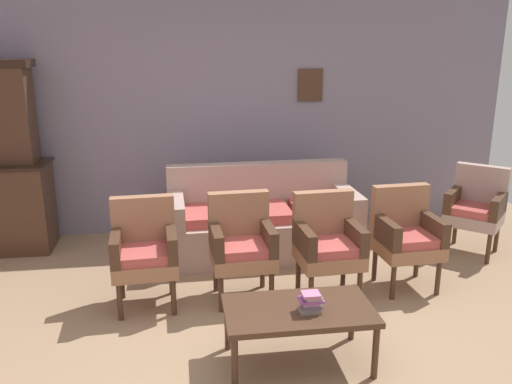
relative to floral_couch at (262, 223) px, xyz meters
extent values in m
plane|color=#997A5B|center=(-0.23, -1.77, -0.33)|extent=(7.68, 7.68, 0.00)
cube|color=gray|center=(-0.23, 0.86, 1.02)|extent=(6.40, 0.06, 2.70)
cube|color=#472D1E|center=(0.67, 0.81, 1.32)|extent=(0.28, 0.02, 0.36)
cube|color=tan|center=(0.00, -0.05, -0.12)|extent=(1.93, 0.84, 0.42)
cube|color=tan|center=(-0.01, 0.27, 0.33)|extent=(1.92, 0.20, 0.48)
cube|color=tan|center=(0.88, -0.03, 0.21)|extent=(0.18, 0.80, 0.24)
cube|color=tan|center=(-0.88, -0.07, 0.21)|extent=(0.18, 0.80, 0.24)
cube|color=#B74C47|center=(0.56, -0.07, 0.14)|extent=(0.51, 0.57, 0.10)
cube|color=#B74C47|center=(0.00, -0.09, 0.14)|extent=(0.51, 0.57, 0.10)
cube|color=#B74C47|center=(-0.56, -0.10, 0.14)|extent=(0.51, 0.57, 0.10)
cube|color=#9E6B4C|center=(-1.13, -1.01, 0.05)|extent=(0.55, 0.51, 0.12)
cube|color=#B74C47|center=(-1.13, -1.03, 0.14)|extent=(0.46, 0.43, 0.10)
cube|color=#9E6B4C|center=(-1.14, -0.81, 0.34)|extent=(0.52, 0.13, 0.46)
cube|color=#472D1E|center=(-0.91, -1.00, 0.22)|extent=(0.11, 0.48, 0.22)
cube|color=#472D1E|center=(-1.35, -1.02, 0.22)|extent=(0.11, 0.48, 0.22)
cylinder|color=#472D1E|center=(-0.91, -1.19, -0.17)|extent=(0.04, 0.04, 0.32)
cylinder|color=#472D1E|center=(-1.33, -1.21, -0.17)|extent=(0.04, 0.04, 0.32)
cylinder|color=#472D1E|center=(-0.93, -0.81, -0.17)|extent=(0.04, 0.04, 0.32)
cylinder|color=#472D1E|center=(-1.35, -0.83, -0.17)|extent=(0.04, 0.04, 0.32)
cube|color=#9E6B4C|center=(-0.33, -0.99, 0.05)|extent=(0.54, 0.50, 0.12)
cube|color=#B74C47|center=(-0.32, -1.01, 0.14)|extent=(0.46, 0.43, 0.10)
cube|color=#9E6B4C|center=(-0.33, -0.79, 0.34)|extent=(0.52, 0.12, 0.46)
cube|color=#472D1E|center=(-0.11, -0.98, 0.22)|extent=(0.10, 0.48, 0.22)
cube|color=#472D1E|center=(-0.55, -1.00, 0.22)|extent=(0.10, 0.48, 0.22)
cylinder|color=#472D1E|center=(-0.11, -1.17, -0.17)|extent=(0.04, 0.04, 0.32)
cylinder|color=#472D1E|center=(-0.53, -1.19, -0.17)|extent=(0.04, 0.04, 0.32)
cylinder|color=#472D1E|center=(-0.12, -0.79, -0.17)|extent=(0.04, 0.04, 0.32)
cylinder|color=#472D1E|center=(-0.54, -0.81, -0.17)|extent=(0.04, 0.04, 0.32)
cube|color=#9E6B4C|center=(0.40, -1.08, 0.05)|extent=(0.54, 0.51, 0.12)
cube|color=#B74C47|center=(0.40, -1.09, 0.14)|extent=(0.46, 0.43, 0.10)
cube|color=#9E6B4C|center=(0.39, -0.88, 0.34)|extent=(0.52, 0.13, 0.46)
cube|color=#472D1E|center=(0.62, -1.06, 0.22)|extent=(0.11, 0.48, 0.22)
cube|color=#472D1E|center=(0.18, -1.09, 0.22)|extent=(0.11, 0.48, 0.22)
cylinder|color=#472D1E|center=(0.62, -1.25, -0.17)|extent=(0.04, 0.04, 0.32)
cylinder|color=#472D1E|center=(0.20, -1.28, -0.17)|extent=(0.04, 0.04, 0.32)
cylinder|color=#472D1E|center=(0.60, -0.87, -0.17)|extent=(0.04, 0.04, 0.32)
cylinder|color=#472D1E|center=(0.18, -0.90, -0.17)|extent=(0.04, 0.04, 0.32)
cube|color=#9E6B4C|center=(1.14, -0.98, 0.05)|extent=(0.55, 0.51, 0.12)
cube|color=#B74C47|center=(1.14, -1.00, 0.14)|extent=(0.47, 0.43, 0.10)
cube|color=#9E6B4C|center=(1.13, -0.78, 0.34)|extent=(0.52, 0.13, 0.46)
cube|color=#472D1E|center=(1.36, -0.97, 0.22)|extent=(0.11, 0.48, 0.22)
cube|color=#472D1E|center=(0.92, -1.00, 0.22)|extent=(0.11, 0.48, 0.22)
cylinder|color=#472D1E|center=(1.36, -1.16, -0.17)|extent=(0.04, 0.04, 0.32)
cylinder|color=#472D1E|center=(0.94, -1.18, -0.17)|extent=(0.04, 0.04, 0.32)
cylinder|color=#472D1E|center=(1.34, -0.78, -0.17)|extent=(0.04, 0.04, 0.32)
cylinder|color=#472D1E|center=(0.92, -0.80, -0.17)|extent=(0.04, 0.04, 0.32)
cube|color=tan|center=(2.14, -0.32, 0.05)|extent=(0.71, 0.71, 0.12)
cube|color=#B74C47|center=(2.13, -0.34, 0.14)|extent=(0.60, 0.60, 0.10)
cube|color=tan|center=(2.28, -0.18, 0.34)|extent=(0.45, 0.43, 0.46)
cube|color=#472D1E|center=(2.30, -0.47, 0.22)|extent=(0.38, 0.41, 0.22)
cube|color=#472D1E|center=(1.98, -0.17, 0.22)|extent=(0.38, 0.41, 0.22)
cylinder|color=#472D1E|center=(2.17, -0.60, -0.17)|extent=(0.04, 0.04, 0.32)
cylinder|color=#472D1E|center=(1.86, -0.32, -0.17)|extent=(0.04, 0.04, 0.32)
cylinder|color=#472D1E|center=(2.43, -0.33, -0.17)|extent=(0.04, 0.04, 0.32)
cylinder|color=#472D1E|center=(2.12, -0.04, -0.17)|extent=(0.04, 0.04, 0.32)
cube|color=#472D1E|center=(-0.07, -1.98, 0.07)|extent=(1.00, 0.56, 0.04)
cylinder|color=#472D1E|center=(-0.53, -1.74, -0.14)|extent=(0.04, 0.04, 0.38)
cylinder|color=#472D1E|center=(0.39, -1.74, -0.14)|extent=(0.04, 0.04, 0.38)
cylinder|color=#472D1E|center=(-0.53, -2.22, -0.14)|extent=(0.04, 0.04, 0.38)
cylinder|color=#472D1E|center=(0.39, -2.22, -0.14)|extent=(0.04, 0.04, 0.38)
cube|color=gray|center=(-0.01, -2.05, 0.11)|extent=(0.14, 0.09, 0.03)
cube|color=slate|center=(0.01, -2.03, 0.13)|extent=(0.13, 0.11, 0.02)
cube|color=#C489A9|center=(0.00, -2.03, 0.16)|extent=(0.11, 0.09, 0.03)
cube|color=#9F48A0|center=(0.00, -2.04, 0.18)|extent=(0.16, 0.11, 0.02)
cube|color=tan|center=(0.01, -2.04, 0.20)|extent=(0.11, 0.10, 0.02)
cube|color=#C07199|center=(0.00, -2.05, 0.22)|extent=(0.12, 0.11, 0.02)
camera|label=1|loc=(-0.81, -5.10, 1.82)|focal=37.29mm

